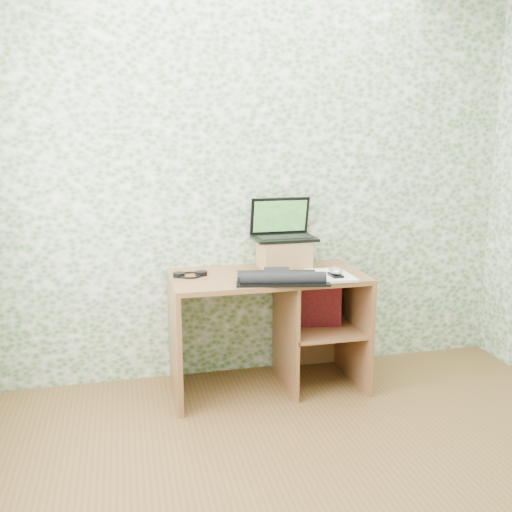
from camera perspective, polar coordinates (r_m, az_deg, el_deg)
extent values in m
plane|color=white|center=(3.75, 0.02, 7.47)|extent=(3.50, 0.00, 3.50)
cube|color=brown|center=(3.55, 1.16, -2.08)|extent=(1.20, 0.60, 0.03)
cube|color=brown|center=(3.57, -8.10, -8.44)|extent=(0.03, 0.60, 0.72)
cube|color=brown|center=(3.84, 9.69, -6.98)|extent=(0.03, 0.60, 0.72)
cube|color=brown|center=(3.69, 2.96, -7.62)|extent=(0.02, 0.56, 0.72)
cube|color=brown|center=(3.75, 6.40, -7.02)|extent=(0.46, 0.56, 0.02)
cube|color=brown|center=(4.02, 5.12, -5.97)|extent=(0.48, 0.02, 0.72)
cube|color=olive|center=(3.70, 2.81, 0.22)|extent=(0.31, 0.26, 0.19)
cube|color=black|center=(3.68, 2.83, 1.78)|extent=(0.40, 0.27, 0.02)
cube|color=black|center=(3.66, 2.88, 1.93)|extent=(0.34, 0.15, 0.00)
cube|color=black|center=(3.76, 2.39, 4.04)|extent=(0.39, 0.07, 0.25)
cube|color=#214C15|center=(3.75, 2.43, 4.00)|extent=(0.35, 0.05, 0.21)
cube|color=black|center=(3.42, 2.13, -2.05)|extent=(0.50, 0.26, 0.04)
cube|color=black|center=(3.42, 2.13, -1.87)|extent=(0.18, 0.18, 0.06)
cylinder|color=black|center=(3.30, 2.70, -2.25)|extent=(0.50, 0.17, 0.08)
cube|color=black|center=(3.30, 2.72, -2.80)|extent=(0.55, 0.21, 0.01)
torus|color=black|center=(3.52, -6.60, -1.90)|extent=(0.16, 0.16, 0.01)
cylinder|color=black|center=(3.51, -7.72, -1.87)|extent=(0.07, 0.07, 0.03)
cylinder|color=black|center=(3.53, -5.49, -1.74)|extent=(0.07, 0.07, 0.03)
cube|color=silver|center=(3.52, 7.50, -1.93)|extent=(0.23, 0.33, 0.02)
ellipsoid|color=#B3B3B5|center=(3.47, 7.96, -1.67)|extent=(0.08, 0.12, 0.04)
cylinder|color=black|center=(3.58, 7.66, -1.50)|extent=(0.02, 0.14, 0.01)
cube|color=maroon|center=(3.70, 6.44, -4.57)|extent=(0.27, 0.14, 0.32)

